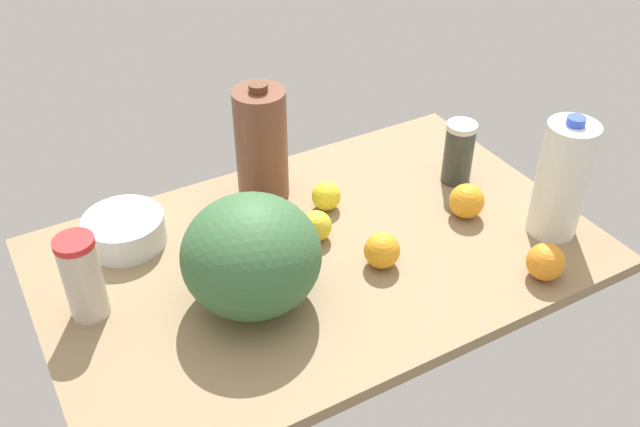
{
  "coord_description": "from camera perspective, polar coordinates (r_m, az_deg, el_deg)",
  "views": [
    {
      "loc": [
        -59.84,
        -105.86,
        103.19
      ],
      "look_at": [
        0.0,
        0.0,
        13.0
      ],
      "focal_mm": 40.0,
      "sensor_mm": 36.0,
      "label": 1
    }
  ],
  "objects": [
    {
      "name": "countertop",
      "position": [
        1.59,
        -0.0,
        -3.34
      ],
      "size": [
        120.0,
        76.0,
        3.0
      ],
      "primitive_type": "cube",
      "color": "#8A7250",
      "rests_on": "ground"
    },
    {
      "name": "watermelon",
      "position": [
        1.38,
        -5.52,
        -3.36
      ],
      "size": [
        27.45,
        27.45,
        23.44
      ],
      "primitive_type": "ellipsoid",
      "color": "#38653A",
      "rests_on": "countertop"
    },
    {
      "name": "shaker_bottle",
      "position": [
        1.79,
        11.03,
        4.82
      ],
      "size": [
        7.46,
        7.46,
        16.1
      ],
      "color": "#373B34",
      "rests_on": "countertop"
    },
    {
      "name": "chocolate_milk_jug",
      "position": [
        1.68,
        -4.71,
        5.54
      ],
      "size": [
        12.34,
        12.34,
        29.43
      ],
      "color": "brown",
      "rests_on": "countertop"
    },
    {
      "name": "mixing_bowl",
      "position": [
        1.63,
        -15.36,
        -1.3
      ],
      "size": [
        17.82,
        17.82,
        6.88
      ],
      "primitive_type": "cylinder",
      "color": "silver",
      "rests_on": "countertop"
    },
    {
      "name": "milk_jug",
      "position": [
        1.64,
        18.79,
        2.6
      ],
      "size": [
        11.12,
        11.12,
        29.06
      ],
      "color": "white",
      "rests_on": "countertop"
    },
    {
      "name": "tumbler_cup",
      "position": [
        1.44,
        -18.46,
        -4.87
      ],
      "size": [
        7.77,
        7.77,
        18.47
      ],
      "color": "beige",
      "rests_on": "countertop"
    },
    {
      "name": "orange_near_front",
      "position": [
        1.69,
        11.65,
        0.99
      ],
      "size": [
        8.19,
        8.19,
        8.19
      ],
      "primitive_type": "sphere",
      "color": "orange",
      "rests_on": "countertop"
    },
    {
      "name": "lemon_beside_bowl",
      "position": [
        1.68,
        0.5,
        1.41
      ],
      "size": [
        6.93,
        6.93,
        6.93
      ],
      "primitive_type": "sphere",
      "color": "yellow",
      "rests_on": "countertop"
    },
    {
      "name": "orange_loose",
      "position": [
        1.56,
        17.6,
        -3.71
      ],
      "size": [
        7.97,
        7.97,
        7.97
      ],
      "primitive_type": "sphere",
      "color": "orange",
      "rests_on": "countertop"
    },
    {
      "name": "lemon_by_jug",
      "position": [
        1.59,
        -0.29,
        -1.0
      ],
      "size": [
        7.0,
        7.0,
        7.0
      ],
      "primitive_type": "sphere",
      "color": "yellow",
      "rests_on": "countertop"
    },
    {
      "name": "orange_far_back",
      "position": [
        1.52,
        4.97,
        -2.97
      ],
      "size": [
        7.77,
        7.77,
        7.77
      ],
      "primitive_type": "sphere",
      "color": "orange",
      "rests_on": "countertop"
    }
  ]
}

